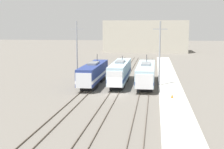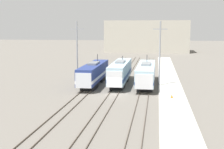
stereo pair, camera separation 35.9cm
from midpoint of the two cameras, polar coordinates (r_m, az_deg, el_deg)
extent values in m
plane|color=#666059|center=(48.69, 0.08, -3.71)|extent=(400.00, 400.00, 0.00)
cube|color=#4C4238|center=(49.69, -6.15, -3.42)|extent=(0.07, 120.00, 0.15)
cube|color=#4C4238|center=(49.36, -4.53, -3.47)|extent=(0.07, 120.00, 0.15)
cube|color=#4C4238|center=(48.78, -0.76, -3.59)|extent=(0.07, 120.00, 0.15)
cube|color=#4C4238|center=(48.59, 0.92, -3.64)|extent=(0.07, 120.00, 0.15)
cube|color=#4C4238|center=(48.31, 4.79, -3.74)|extent=(0.07, 120.00, 0.15)
cube|color=#4C4238|center=(48.26, 6.49, -3.78)|extent=(0.07, 120.00, 0.15)
cube|color=black|center=(53.10, -4.41, -2.17)|extent=(2.36, 3.59, 0.95)
cube|color=black|center=(60.97, -2.79, -0.74)|extent=(2.36, 3.59, 0.95)
cube|color=navy|center=(56.72, -3.56, 0.48)|extent=(2.77, 16.31, 2.84)
cube|color=silver|center=(56.81, -3.55, -0.09)|extent=(2.81, 16.35, 0.51)
cube|color=silver|center=(49.94, -5.15, -0.91)|extent=(2.55, 2.38, 2.41)
cube|color=black|center=(48.78, -5.45, -0.51)|extent=(2.17, 0.08, 0.68)
cube|color=slate|center=(56.52, -3.57, 2.08)|extent=(1.53, 4.08, 0.35)
cylinder|color=#38383D|center=(59.96, -2.90, 3.02)|extent=(0.12, 0.12, 1.52)
cube|color=#232326|center=(53.61, 0.83, -2.04)|extent=(2.32, 3.61, 0.95)
cube|color=#232326|center=(61.63, 1.76, -0.63)|extent=(2.32, 3.61, 0.95)
cube|color=#9EBCCC|center=(57.30, 1.33, 0.70)|extent=(2.72, 16.40, 3.08)
cube|color=navy|center=(57.39, 1.33, 0.09)|extent=(2.76, 16.44, 0.55)
cube|color=silver|center=(50.10, 0.37, -0.72)|extent=(2.51, 1.85, 2.61)
cube|color=black|center=(49.18, 0.25, -0.22)|extent=(2.13, 0.08, 0.73)
cube|color=gray|center=(57.09, 1.34, 2.40)|extent=(1.50, 4.10, 0.35)
cylinder|color=#38383D|center=(60.63, 1.73, 3.03)|extent=(0.12, 0.12, 0.91)
cube|color=#232326|center=(52.64, 5.84, -2.28)|extent=(2.58, 3.81, 0.95)
cube|color=#232326|center=(61.17, 6.14, -0.75)|extent=(2.58, 3.81, 0.95)
cube|color=#9EBCCC|center=(56.60, 6.03, 0.39)|extent=(3.03, 17.34, 2.77)
cube|color=navy|center=(56.69, 6.02, -0.16)|extent=(3.07, 17.38, 0.50)
cube|color=silver|center=(49.08, 5.73, -1.12)|extent=(2.79, 2.23, 2.36)
cube|color=black|center=(47.97, 5.70, -0.72)|extent=(2.37, 0.08, 0.66)
cube|color=gray|center=(56.40, 6.06, 1.96)|extent=(1.67, 4.33, 0.35)
cylinder|color=#38383D|center=(60.13, 6.18, 2.93)|extent=(0.12, 0.12, 1.50)
cylinder|color=gray|center=(56.78, -6.61, 3.86)|extent=(0.27, 0.27, 11.47)
cube|color=gray|center=(56.59, -6.69, 8.26)|extent=(2.48, 0.16, 0.16)
cylinder|color=gray|center=(55.00, 8.52, 3.67)|extent=(0.27, 0.27, 11.47)
cube|color=gray|center=(54.79, 8.63, 8.21)|extent=(2.48, 0.16, 0.16)
cube|color=#B7B5AD|center=(48.31, 10.74, -3.81)|extent=(4.00, 120.00, 0.26)
cone|color=orange|center=(46.11, 10.71, -3.89)|extent=(0.38, 0.38, 0.55)
cube|color=#B2AD9E|center=(134.11, 6.07, 6.96)|extent=(34.35, 15.86, 13.09)
camera|label=1|loc=(0.18, -90.20, -0.03)|focal=50.00mm
camera|label=2|loc=(0.18, 89.80, 0.03)|focal=50.00mm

